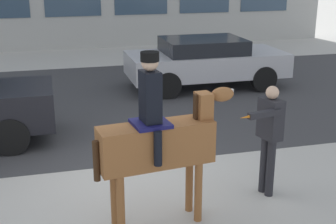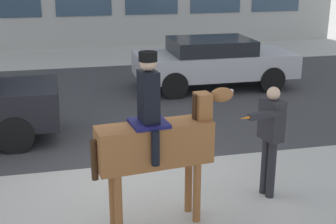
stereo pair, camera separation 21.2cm
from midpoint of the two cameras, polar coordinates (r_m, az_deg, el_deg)
name	(u,v)px [view 1 (the left image)]	position (r m, az deg, el deg)	size (l,w,h in m)	color
ground_plane	(130,177)	(8.17, -5.39, -7.86)	(80.00, 80.00, 0.00)	#B2AFA8
road_surface	(98,101)	(12.58, -9.03, 1.35)	(22.88, 8.50, 0.01)	#38383A
mounted_horse_lead	(159,139)	(6.28, -2.07, -3.33)	(2.01, 0.65, 2.46)	brown
pedestrian_bystander	(269,132)	(7.30, 11.43, -2.40)	(0.81, 0.57, 1.77)	#232328
street_car_far_lane	(206,61)	(13.71, 4.16, 6.25)	(4.55, 2.06, 1.44)	#B7B7BC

